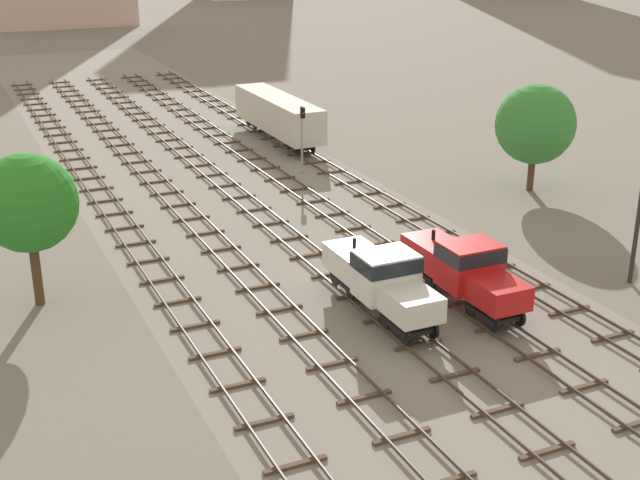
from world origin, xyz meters
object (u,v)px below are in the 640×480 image
object	(u,v)px
freight_boxcar_centre_right_midfar	(278,114)
signal_post_nearest	(302,131)
shunter_loco_centre_left_mid	(381,277)
shunter_loco_centre_near	(464,267)

from	to	relation	value
freight_boxcar_centre_right_midfar	signal_post_nearest	world-z (taller)	signal_post_nearest
shunter_loco_centre_left_mid	freight_boxcar_centre_right_midfar	size ratio (longest dim) A/B	0.60
shunter_loco_centre_near	shunter_loco_centre_left_mid	xyz separation A→B (m)	(-4.28, 0.61, 0.00)
shunter_loco_centre_left_mid	signal_post_nearest	distance (m)	25.05
shunter_loco_centre_near	freight_boxcar_centre_right_midfar	xyz separation A→B (m)	(4.28, 34.90, 0.44)
shunter_loco_centre_left_mid	freight_boxcar_centre_right_midfar	bearing A→B (deg)	75.99
shunter_loco_centre_left_mid	signal_post_nearest	xyz separation A→B (m)	(6.41, 24.18, 1.30)
shunter_loco_centre_near	signal_post_nearest	world-z (taller)	signal_post_nearest
shunter_loco_centre_near	shunter_loco_centre_left_mid	bearing A→B (deg)	171.92
shunter_loco_centre_near	freight_boxcar_centre_right_midfar	bearing A→B (deg)	83.00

